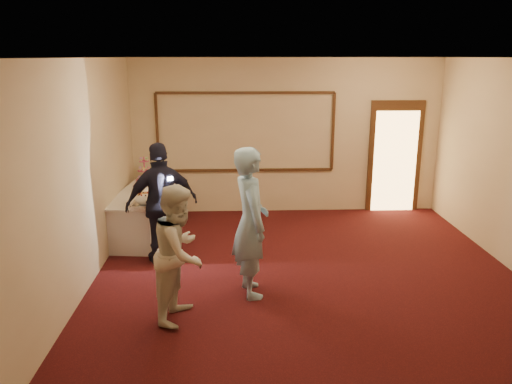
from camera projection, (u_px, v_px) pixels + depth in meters
floor at (311, 287)px, 6.74m from camera, size 7.00×7.00×0.00m
room_walls at (316, 139)px, 6.21m from camera, size 6.04×7.04×3.02m
wall_molding at (246, 132)px, 9.63m from camera, size 3.45×0.04×1.55m
doorway at (395, 157)px, 9.87m from camera, size 1.05×0.07×2.20m
buffet_table at (145, 213)px, 8.65m from camera, size 1.04×2.19×0.77m
pavlova_tray at (146, 201)px, 7.69m from camera, size 0.41×0.58×0.20m
cupcake_stand at (145, 171)px, 9.33m from camera, size 0.33×0.33×0.49m
plate_stack_a at (143, 186)px, 8.61m from camera, size 0.21×0.21×0.17m
plate_stack_b at (157, 182)px, 8.91m from camera, size 0.19×0.19×0.15m
tart at (146, 196)px, 8.21m from camera, size 0.31×0.31×0.06m
man at (251, 222)px, 6.34m from camera, size 0.60×0.79×1.95m
woman at (180, 253)px, 5.79m from camera, size 0.79×0.92×1.63m
guest at (162, 204)px, 7.37m from camera, size 1.16×0.79×1.83m
camera_flash at (170, 179)px, 7.14m from camera, size 0.07×0.05×0.05m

